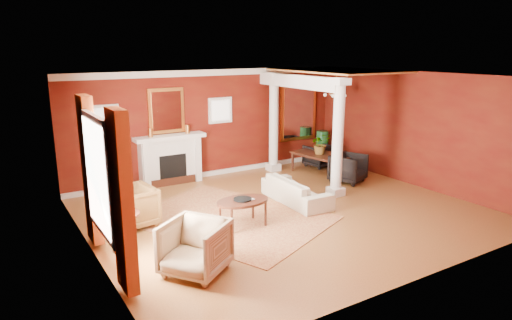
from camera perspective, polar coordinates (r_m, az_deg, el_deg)
ground at (r=9.98m, az=3.64°, el=-6.49°), size 8.00×8.00×0.00m
room_shell at (r=9.46m, az=3.82°, el=5.03°), size 8.04×7.04×2.92m
fireplace at (r=12.02m, az=-10.63°, el=0.06°), size 1.85×0.42×1.29m
overmantel_mirror at (r=11.92m, az=-11.14°, el=6.07°), size 0.95×0.07×1.15m
flank_window_left at (r=11.50m, az=-18.39°, el=4.83°), size 0.70×0.07×0.70m
flank_window_right at (r=12.56m, az=-4.48°, el=6.22°), size 0.70×0.07×0.70m
left_window at (r=7.47m, az=-18.55°, el=-2.77°), size 0.21×2.55×2.60m
column_front at (r=10.85m, az=10.20°, el=2.82°), size 0.36×0.36×2.80m
column_back at (r=12.95m, az=2.23°, el=4.81°), size 0.36×0.36×2.80m
header_beam at (r=11.92m, az=5.27°, el=9.75°), size 0.30×3.20×0.32m
amber_ceiling at (r=12.51m, az=10.02°, el=10.94°), size 2.30×3.40×0.04m
dining_mirror at (r=13.98m, az=5.31°, el=5.95°), size 1.30×0.07×1.70m
chandelier at (r=12.63m, az=9.92°, el=8.14°), size 0.60×0.62×0.75m
crown_trim at (r=12.35m, az=-5.61°, el=10.82°), size 8.00×0.08×0.16m
base_trim at (r=12.80m, az=-5.32°, el=-1.62°), size 8.00×0.08×0.12m
rug at (r=9.60m, az=-3.43°, el=-7.27°), size 4.21×4.71×0.02m
sofa at (r=10.50m, az=5.05°, el=-3.30°), size 0.65×1.95×0.75m
armchair_leopard at (r=9.36m, az=-15.37°, el=-5.48°), size 0.92×0.96×0.89m
armchair_stripe at (r=7.30m, az=-7.63°, el=-10.51°), size 1.23×1.24×0.94m
coffee_table at (r=9.03m, az=-1.68°, el=-5.30°), size 1.09×1.09×0.55m
coffee_book at (r=8.96m, az=-1.45°, el=-4.34°), size 0.17×0.04×0.23m
side_table at (r=8.16m, az=-16.48°, el=-4.43°), size 0.59×0.59×1.47m
dining_table at (r=12.91m, az=8.25°, el=0.26°), size 0.86×1.72×0.92m
dining_chair_near at (r=12.25m, az=11.47°, el=-0.83°), size 1.03×1.00×0.82m
dining_chair_far at (r=13.73m, az=7.83°, el=0.68°), size 0.79×0.76×0.72m
green_urn at (r=14.21m, az=8.24°, el=1.25°), size 0.42×0.42×1.01m
potted_plant at (r=12.73m, az=8.12°, el=3.24°), size 0.67×0.71×0.46m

